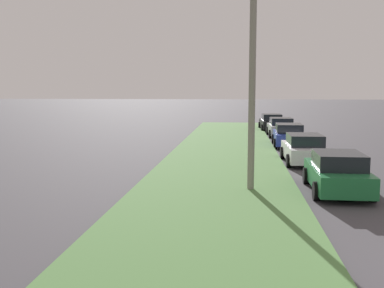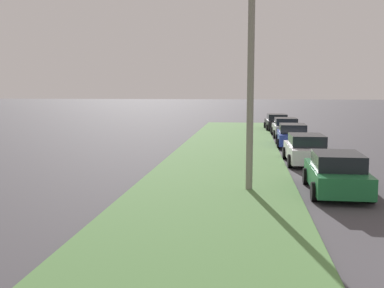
# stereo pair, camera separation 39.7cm
# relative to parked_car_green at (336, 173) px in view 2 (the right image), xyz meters

# --- Properties ---
(grass_median) EXTENTS (60.00, 6.00, 0.12)m
(grass_median) POSITION_rel_parked_car_green_xyz_m (2.15, 4.35, -0.66)
(grass_median) COLOR #517F42
(grass_median) RESTS_ON ground
(parked_car_green) EXTENTS (4.33, 2.08, 1.47)m
(parked_car_green) POSITION_rel_parked_car_green_xyz_m (0.00, 0.00, 0.00)
(parked_car_green) COLOR #1E6B38
(parked_car_green) RESTS_ON ground
(parked_car_white) EXTENTS (4.33, 2.07, 1.47)m
(parked_car_white) POSITION_rel_parked_car_green_xyz_m (6.44, 0.28, 0.00)
(parked_car_white) COLOR silver
(parked_car_white) RESTS_ON ground
(parked_car_blue) EXTENTS (4.35, 2.11, 1.47)m
(parked_car_blue) POSITION_rel_parked_car_green_xyz_m (13.18, 0.32, 0.00)
(parked_car_blue) COLOR #23389E
(parked_car_blue) RESTS_ON ground
(parked_car_silver) EXTENTS (4.33, 2.08, 1.47)m
(parked_car_silver) POSITION_rel_parked_car_green_xyz_m (19.32, 0.28, 0.00)
(parked_car_silver) COLOR #B2B5BA
(parked_car_silver) RESTS_ON ground
(parked_car_black) EXTENTS (4.37, 2.16, 1.47)m
(parked_car_black) POSITION_rel_parked_car_green_xyz_m (24.58, 0.64, 0.00)
(parked_car_black) COLOR black
(parked_car_black) RESTS_ON ground
(streetlight) EXTENTS (1.07, 2.81, 7.50)m
(streetlight) POSITION_rel_parked_car_green_xyz_m (-0.14, 2.74, 3.67)
(streetlight) COLOR gray
(streetlight) RESTS_ON ground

